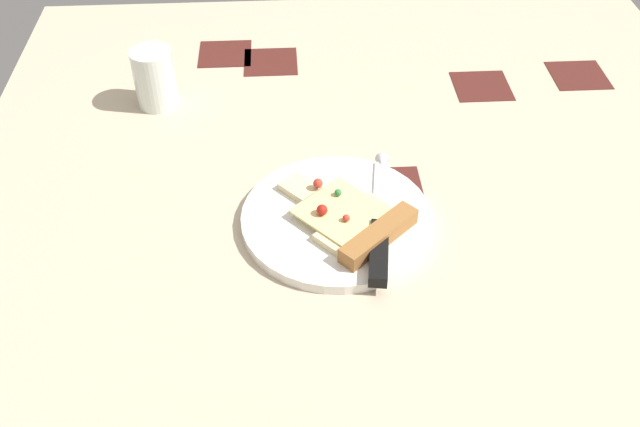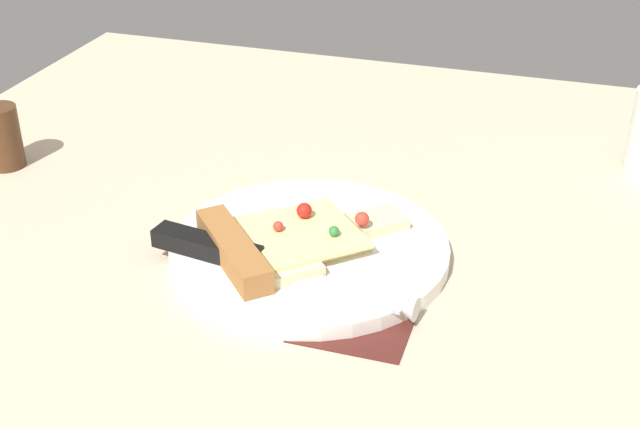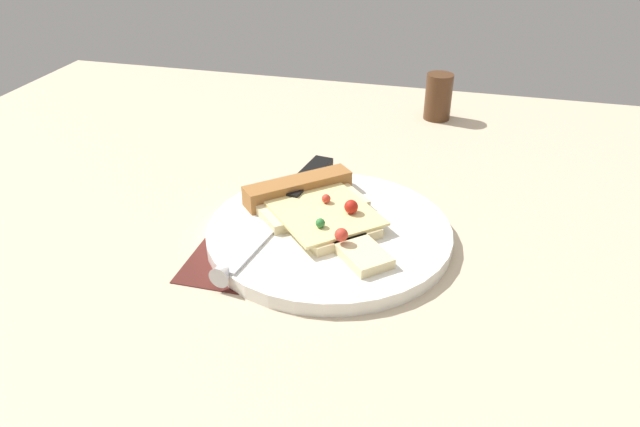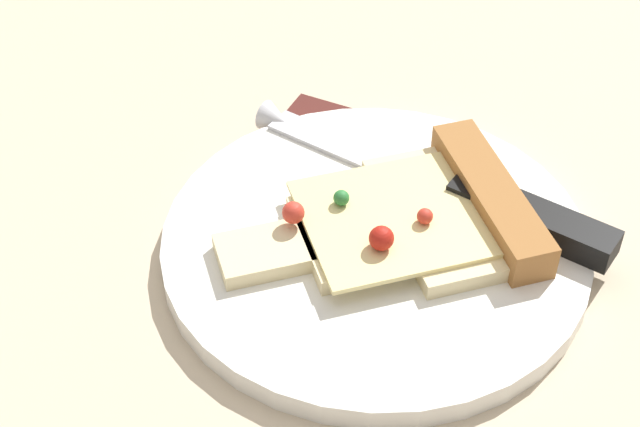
% 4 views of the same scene
% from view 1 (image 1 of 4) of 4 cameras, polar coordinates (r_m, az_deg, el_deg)
% --- Properties ---
extents(ground_plane, '(1.13, 1.13, 0.03)m').
position_cam_1_polar(ground_plane, '(0.99, 4.12, 1.57)').
color(ground_plane, '#C6B293').
rests_on(ground_plane, ground).
extents(plate, '(0.25, 0.25, 0.01)m').
position_cam_1_polar(plate, '(0.91, 1.34, -0.45)').
color(plate, white).
rests_on(plate, ground_plane).
extents(pizza_slice, '(0.18, 0.18, 0.03)m').
position_cam_1_polar(pizza_slice, '(0.89, 2.55, -0.52)').
color(pizza_slice, beige).
rests_on(pizza_slice, plate).
extents(knife, '(0.06, 0.24, 0.02)m').
position_cam_1_polar(knife, '(0.89, 4.80, -1.11)').
color(knife, silver).
rests_on(knife, plate).
extents(drinking_glass, '(0.06, 0.06, 0.09)m').
position_cam_1_polar(drinking_glass, '(1.14, -13.09, 10.51)').
color(drinking_glass, silver).
rests_on(drinking_glass, ground_plane).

